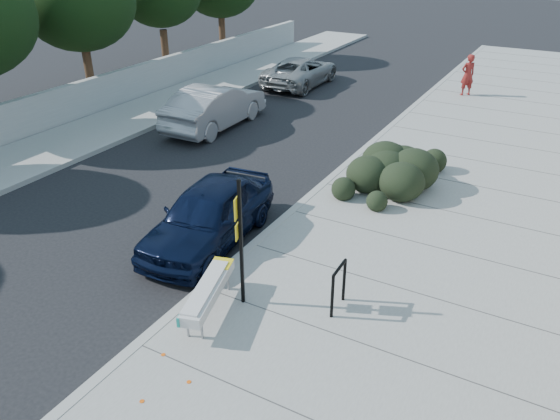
{
  "coord_description": "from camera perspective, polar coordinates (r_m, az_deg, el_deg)",
  "views": [
    {
      "loc": [
        6.0,
        -7.44,
        6.9
      ],
      "look_at": [
        0.5,
        2.44,
        1.0
      ],
      "focal_mm": 35.0,
      "sensor_mm": 36.0,
      "label": 1
    }
  ],
  "objects": [
    {
      "name": "far_wall",
      "position": [
        22.1,
        -24.26,
        8.97
      ],
      "size": [
        0.3,
        40.0,
        1.5
      ],
      "primitive_type": "cube",
      "color": "#9E9E99",
      "rests_on": "ground"
    },
    {
      "name": "bench",
      "position": [
        10.73,
        -7.51,
        -8.38
      ],
      "size": [
        0.97,
        2.11,
        0.62
      ],
      "rotation": [
        0.0,
        0.0,
        0.28
      ],
      "color": "gray",
      "rests_on": "sidewalk_near"
    },
    {
      "name": "curb_far",
      "position": [
        19.93,
        -18.16,
        6.15
      ],
      "size": [
        0.22,
        50.0,
        0.17
      ],
      "primitive_type": "cube",
      "color": "#9E9E99",
      "rests_on": "ground"
    },
    {
      "name": "pedestrian",
      "position": [
        26.22,
        19.02,
        13.21
      ],
      "size": [
        0.77,
        0.77,
        1.8
      ],
      "primitive_type": "imported",
      "rotation": [
        0.0,
        0.0,
        3.91
      ],
      "color": "maroon",
      "rests_on": "sidewalk_near"
    },
    {
      "name": "hedge",
      "position": [
        16.21,
        11.82,
        5.11
      ],
      "size": [
        3.04,
        4.25,
        1.44
      ],
      "primitive_type": "ellipsoid",
      "rotation": [
        0.0,
        0.0,
        -0.33
      ],
      "color": "black",
      "rests_on": "sidewalk_near"
    },
    {
      "name": "bike_rack",
      "position": [
        10.73,
        6.15,
        -7.62
      ],
      "size": [
        0.08,
        0.68,
        0.99
      ],
      "rotation": [
        0.0,
        0.0,
        0.03
      ],
      "color": "black",
      "rests_on": "sidewalk_near"
    },
    {
      "name": "ground",
      "position": [
        11.79,
        -8.0,
        -8.59
      ],
      "size": [
        120.0,
        120.0,
        0.0
      ],
      "primitive_type": "plane",
      "color": "black",
      "rests_on": "ground"
    },
    {
      "name": "curb_near",
      "position": [
        15.4,
        3.03,
        1.24
      ],
      "size": [
        0.22,
        50.0,
        0.17
      ],
      "primitive_type": "cube",
      "color": "#9E9E99",
      "rests_on": "ground"
    },
    {
      "name": "sign_post",
      "position": [
        10.37,
        -4.2,
        -2.73
      ],
      "size": [
        0.14,
        0.31,
        2.71
      ],
      "rotation": [
        0.0,
        0.0,
        0.27
      ],
      "color": "black",
      "rests_on": "sidewalk_near"
    },
    {
      "name": "wagon_silver",
      "position": [
        21.25,
        -6.81,
        10.7
      ],
      "size": [
        1.82,
        4.95,
        1.62
      ],
      "primitive_type": "imported",
      "rotation": [
        0.0,
        0.0,
        3.16
      ],
      "color": "#9B9B9F",
      "rests_on": "ground"
    },
    {
      "name": "sedan_navy",
      "position": [
        13.2,
        -7.46,
        -0.45
      ],
      "size": [
        2.2,
        4.57,
        1.51
      ],
      "primitive_type": "imported",
      "rotation": [
        0.0,
        0.0,
        0.1
      ],
      "color": "black",
      "rests_on": "ground"
    },
    {
      "name": "suv_silver",
      "position": [
        27.17,
        2.16,
        14.29
      ],
      "size": [
        2.32,
        4.9,
        1.35
      ],
      "primitive_type": "imported",
      "rotation": [
        0.0,
        0.0,
        3.16
      ],
      "color": "gray",
      "rests_on": "ground"
    },
    {
      "name": "sidewalk_near",
      "position": [
        14.19,
        23.76,
        -3.78
      ],
      "size": [
        11.2,
        50.0,
        0.15
      ],
      "primitive_type": "cube",
      "color": "gray",
      "rests_on": "ground"
    },
    {
      "name": "sidewalk_far",
      "position": [
        21.01,
        -21.02,
        6.74
      ],
      "size": [
        3.0,
        50.0,
        0.15
      ],
      "primitive_type": "cube",
      "color": "gray",
      "rests_on": "ground"
    },
    {
      "name": "tree_far_d",
      "position": [
        24.9,
        -20.37,
        19.73
      ],
      "size": [
        4.6,
        4.6,
        6.16
      ],
      "color": "#332114",
      "rests_on": "ground"
    }
  ]
}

